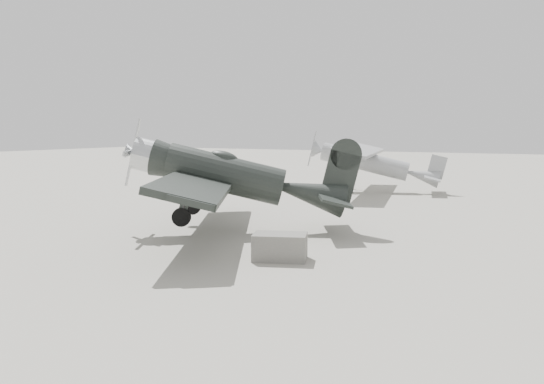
# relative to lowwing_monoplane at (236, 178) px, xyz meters

# --- Properties ---
(ground) EXTENTS (160.00, 160.00, 0.00)m
(ground) POSITION_rel_lowwing_monoplane_xyz_m (1.02, -1.24, -2.10)
(ground) COLOR gray
(ground) RESTS_ON ground
(lowwing_monoplane) EXTENTS (9.60, 11.73, 3.96)m
(lowwing_monoplane) POSITION_rel_lowwing_monoplane_xyz_m (0.00, 0.00, 0.00)
(lowwing_monoplane) COLOR black
(lowwing_monoplane) RESTS_ON ground
(highwing_monoplane) EXTENTS (8.51, 11.90, 3.36)m
(highwing_monoplane) POSITION_rel_lowwing_monoplane_xyz_m (0.39, 15.47, 0.01)
(highwing_monoplane) COLOR #939598
(highwing_monoplane) RESTS_ON ground
(equipment_block) EXTENTS (1.85, 1.49, 0.80)m
(equipment_block) POSITION_rel_lowwing_monoplane_xyz_m (3.57, -3.24, -1.70)
(equipment_block) COLOR slate
(equipment_block) RESTS_ON ground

